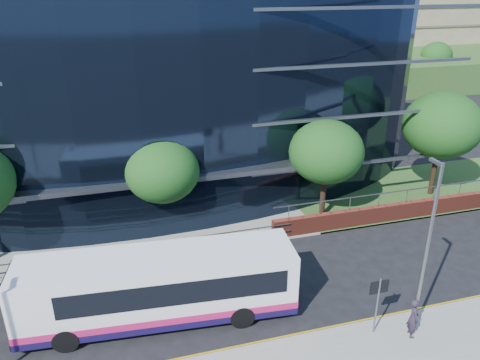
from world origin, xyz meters
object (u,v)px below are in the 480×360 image
object	(u,v)px
tree_far_c	(326,152)
streetlight_east	(426,249)
tree_far_d	(442,125)
tree_dist_f	(436,55)
tree_dist_e	(341,60)
city_bus	(161,286)
pedestrian	(413,318)
street_sign	(378,294)
tree_far_b	(162,171)

from	to	relation	value
tree_far_c	streetlight_east	bearing A→B (deg)	-95.11
tree_far_c	tree_far_d	size ratio (longest dim) A/B	0.87
tree_dist_f	tree_dist_e	bearing A→B (deg)	-172.87
city_bus	pedestrian	size ratio (longest dim) A/B	6.65
street_sign	tree_far_c	xyz separation A→B (m)	(2.50, 10.59, 2.39)
tree_far_b	tree_far_d	distance (m)	19.03
tree_far_d	pedestrian	world-z (taller)	tree_far_d
tree_dist_e	streetlight_east	size ratio (longest dim) A/B	0.81
tree_far_d	tree_dist_e	xyz separation A→B (m)	(8.00, 30.00, -0.65)
tree_far_d	tree_dist_e	size ratio (longest dim) A/B	1.14
tree_far_b	pedestrian	size ratio (longest dim) A/B	3.25
tree_far_b	streetlight_east	size ratio (longest dim) A/B	0.76
street_sign	pedestrian	size ratio (longest dim) A/B	1.50
tree_far_c	tree_far_d	bearing A→B (deg)	6.34
street_sign	tree_far_b	xyz separation A→B (m)	(-7.50, 11.09, 2.06)
pedestrian	street_sign	bearing A→B (deg)	82.07
street_sign	streetlight_east	size ratio (longest dim) A/B	0.35
tree_far_c	pedestrian	bearing A→B (deg)	-95.40
tree_far_c	pedestrian	size ratio (longest dim) A/B	3.50
tree_far_b	tree_dist_e	distance (m)	40.74
street_sign	tree_dist_f	bearing A→B (deg)	50.84
tree_far_b	pedestrian	xyz separation A→B (m)	(8.94, -11.71, -3.13)
streetlight_east	city_bus	world-z (taller)	streetlight_east
tree_far_d	pedestrian	size ratio (longest dim) A/B	4.00
tree_far_b	pedestrian	distance (m)	15.06
streetlight_east	city_bus	distance (m)	11.32
street_sign	tree_far_c	size ratio (longest dim) A/B	0.43
streetlight_east	tree_far_b	bearing A→B (deg)	127.63
streetlight_east	tree_dist_e	bearing A→B (deg)	66.89
pedestrian	tree_far_d	bearing A→B (deg)	-23.90
tree_far_d	streetlight_east	xyz separation A→B (m)	(-10.00, -12.17, -0.75)
streetlight_east	tree_far_d	bearing A→B (deg)	50.60
tree_far_c	city_bus	xyz separation A→B (m)	(-11.17, -6.98, -2.78)
tree_far_c	streetlight_east	size ratio (longest dim) A/B	0.81
street_sign	pedestrian	xyz separation A→B (m)	(1.44, -0.63, -1.07)
tree_far_d	streetlight_east	bearing A→B (deg)	-129.40
street_sign	tree_dist_e	distance (m)	45.99
streetlight_east	tree_dist_f	bearing A→B (deg)	52.42
tree_far_c	city_bus	distance (m)	13.46
city_bus	tree_far_c	bearing A→B (deg)	36.74
tree_far_b	tree_far_d	xyz separation A→B (m)	(19.00, 0.50, 0.98)
tree_dist_e	tree_dist_f	xyz separation A→B (m)	(16.00, 2.00, -0.33)
tree_far_c	streetlight_east	world-z (taller)	streetlight_east
street_sign	tree_dist_f	size ratio (longest dim) A/B	0.46
tree_far_b	tree_dist_f	bearing A→B (deg)	37.08
pedestrian	tree_far_c	bearing A→B (deg)	10.18
tree_dist_f	streetlight_east	size ratio (longest dim) A/B	0.76
streetlight_east	pedestrian	size ratio (longest dim) A/B	4.30
tree_far_d	tree_dist_e	distance (m)	31.06
street_sign	streetlight_east	bearing A→B (deg)	-21.36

